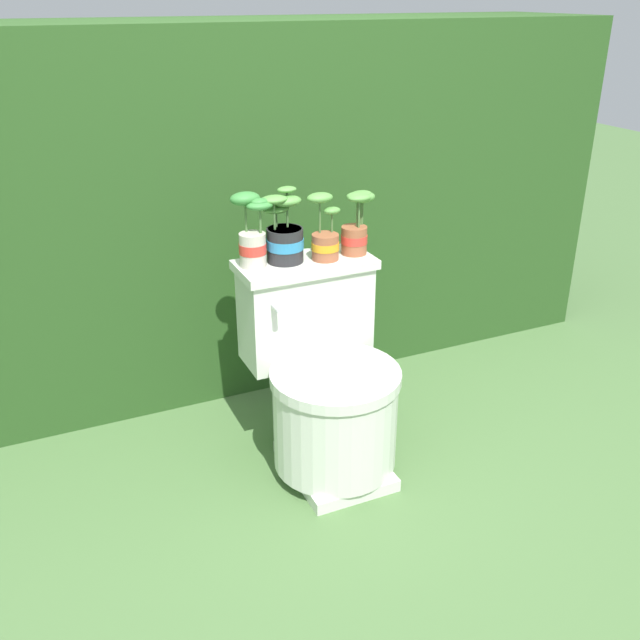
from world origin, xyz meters
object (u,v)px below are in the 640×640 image
Objects in this scene: toilet at (325,384)px; potted_plant_midleft at (284,235)px; potted_plant_middle at (325,237)px; potted_plant_left at (252,234)px; potted_plant_midright at (356,225)px.

potted_plant_midleft reaches higher than toilet.
potted_plant_middle is (0.07, 0.15, 0.46)m from toilet.
toilet is at bearing -47.38° from potted_plant_left.
potted_plant_left is at bearing 175.59° from potted_plant_midright.
potted_plant_midleft reaches higher than potted_plant_left.
potted_plant_left reaches higher than potted_plant_middle.
potted_plant_left is 0.11m from potted_plant_midleft.
potted_plant_midright is (0.25, -0.03, 0.01)m from potted_plant_midleft.
potted_plant_middle is at bearing -176.03° from potted_plant_midright.
toilet is at bearing -71.05° from potted_plant_midleft.
potted_plant_midright is at bearing -4.41° from potted_plant_left.
potted_plant_middle is 0.12m from potted_plant_midright.
toilet is 3.25× the size of potted_plant_midright.
potted_plant_midleft is 1.11× the size of potted_plant_middle.
potted_plant_left is 0.36m from potted_plant_midright.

